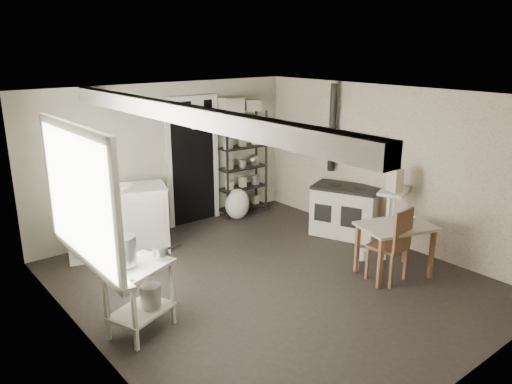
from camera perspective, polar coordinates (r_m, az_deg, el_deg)
floor at (r=6.35m, az=1.74°, el=-10.17°), size 5.00×5.00×0.00m
ceiling at (r=5.69m, az=1.94°, el=10.97°), size 5.00×5.00×0.00m
wall_back at (r=7.91m, az=-10.12°, el=3.89°), size 4.50×0.02×2.30m
wall_front at (r=4.46m, az=23.53°, el=-7.41°), size 4.50×0.02×2.30m
wall_left at (r=4.83m, az=-18.88°, el=-5.05°), size 0.02×5.00×2.30m
wall_right at (r=7.54m, az=14.91°, el=2.95°), size 0.02×5.00×2.30m
window at (r=4.91m, az=-19.76°, el=-0.47°), size 0.12×1.76×1.28m
doorway at (r=8.14m, az=-7.20°, el=3.30°), size 0.96×0.10×2.08m
ceiling_beam at (r=5.00m, az=-8.64°, el=8.86°), size 0.18×5.00×0.18m
wallpaper_panel at (r=7.53m, az=14.86°, el=2.94°), size 0.01×5.00×2.30m
utensil_rail at (r=7.77m, az=11.29°, el=6.60°), size 0.06×1.20×0.44m
prep_table at (r=5.29m, az=-13.12°, el=-11.55°), size 0.77×0.67×0.74m
stockpot at (r=5.03m, az=-14.98°, el=-6.41°), size 0.33×0.33×0.28m
saucepan at (r=5.17m, az=-10.91°, el=-6.60°), size 0.19×0.19×0.09m
bucket at (r=5.32m, az=-11.94°, el=-11.51°), size 0.26×0.26×0.23m
base_cabinets at (r=7.28m, az=-15.53°, el=-3.25°), size 1.55×1.06×0.94m
mixing_bowl at (r=7.09m, az=-14.82°, el=0.50°), size 0.37×0.37×0.08m
counter_cup at (r=6.90m, az=-18.18°, el=-0.09°), size 0.15×0.15×0.11m
shelf_rack at (r=8.51m, az=-1.56°, el=3.66°), size 0.86×0.36×1.78m
shelf_jar at (r=8.19m, az=-3.41°, el=6.05°), size 0.10×0.10×0.18m
storage_box_a at (r=8.21m, az=-2.89°, el=10.67°), size 0.38×0.34×0.24m
storage_box_b at (r=8.44m, az=-0.55°, el=10.72°), size 0.34×0.33×0.18m
stove at (r=7.76m, az=10.20°, el=-1.80°), size 0.89×1.13×0.78m
stovepipe at (r=7.95m, az=8.73°, el=7.25°), size 0.13×0.13×1.44m
side_ledge at (r=7.26m, az=15.29°, el=-3.54°), size 0.69×0.53×0.94m
oats_box at (r=6.97m, az=15.53°, el=0.63°), size 0.18×0.23×0.31m
work_table at (r=6.60m, az=15.52°, el=-6.08°), size 1.04×0.86×0.68m
table_cup at (r=6.56m, az=17.38°, el=-2.42°), size 0.10×0.10×0.09m
chair at (r=6.41m, az=14.84°, el=-5.71°), size 0.43×0.45×0.96m
flour_sack at (r=8.42m, az=-2.14°, el=-1.50°), size 0.52×0.47×0.52m
floor_crock at (r=7.06m, az=12.03°, el=-7.00°), size 0.14×0.14×0.15m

